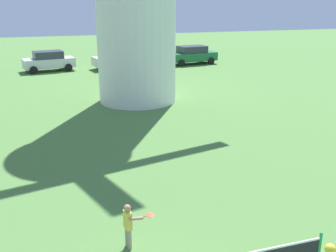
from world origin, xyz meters
name	(u,v)px	position (x,y,z in m)	size (l,w,h in m)	color
player_far	(129,223)	(-0.51, 3.79, 0.62)	(0.71, 0.38, 1.09)	#9E937F
stray_ball	(330,249)	(3.68, 2.19, 0.12)	(0.24, 0.24, 0.24)	yellow
parked_car_silver	(49,61)	(-1.56, 28.45, 0.81)	(4.08, 2.36, 1.56)	silver
parked_car_cream	(117,59)	(3.77, 27.95, 0.81)	(4.09, 2.45, 1.56)	silver
parked_car_green	(192,55)	(10.42, 28.32, 0.81)	(4.42, 2.30, 1.56)	#1E6638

